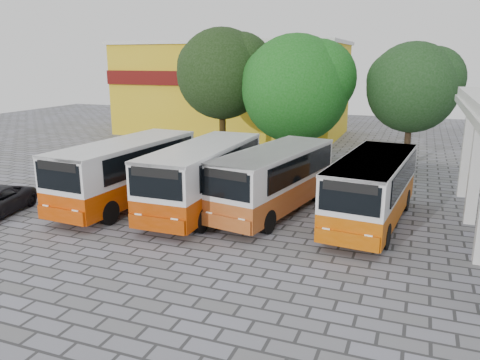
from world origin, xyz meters
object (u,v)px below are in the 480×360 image
at_px(bus_far_left, 126,168).
at_px(bus_centre_right, 274,176).
at_px(bus_far_right, 372,186).
at_px(bus_centre_left, 203,173).

xyz_separation_m(bus_far_left, bus_centre_right, (6.90, 1.34, -0.09)).
distance_m(bus_far_left, bus_far_right, 11.24).
xyz_separation_m(bus_centre_right, bus_far_right, (4.27, -0.04, -0.01)).
bearing_deg(bus_centre_left, bus_far_right, 6.29).
xyz_separation_m(bus_centre_left, bus_far_right, (7.35, 0.83, -0.09)).
bearing_deg(bus_centre_right, bus_far_right, 9.95).
relative_size(bus_far_left, bus_far_right, 1.05).
relative_size(bus_far_left, bus_centre_right, 1.03).
height_order(bus_centre_left, bus_far_right, bus_centre_left).
distance_m(bus_far_left, bus_centre_left, 3.84).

